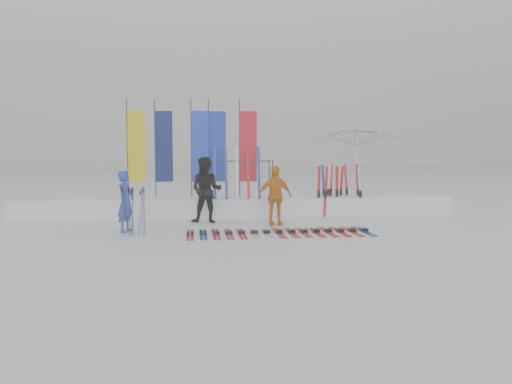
{
  "coord_description": "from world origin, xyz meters",
  "views": [
    {
      "loc": [
        -1.48,
        -11.62,
        2.07
      ],
      "look_at": [
        0.2,
        1.6,
        1.0
      ],
      "focal_mm": 35.0,
      "sensor_mm": 36.0,
      "label": 1
    }
  ],
  "objects": [
    {
      "name": "ski_row",
      "position": [
        0.69,
        0.82,
        0.04
      ],
      "size": [
        4.67,
        1.7,
        0.07
      ],
      "color": "#B41F0E",
      "rests_on": "ground"
    },
    {
      "name": "feather_flags",
      "position": [
        -1.48,
        4.79,
        2.24
      ],
      "size": [
        4.19,
        0.27,
        3.2
      ],
      "color": "#383A3F",
      "rests_on": "ground"
    },
    {
      "name": "person_black",
      "position": [
        -1.09,
        2.89,
        0.96
      ],
      "size": [
        1.09,
        0.95,
        1.93
      ],
      "primitive_type": "imported",
      "rotation": [
        0.0,
        0.0,
        -0.26
      ],
      "color": "black",
      "rests_on": "ground"
    },
    {
      "name": "pole_cluster",
      "position": [
        -2.97,
        0.89,
        0.6
      ],
      "size": [
        0.64,
        0.7,
        1.25
      ],
      "color": "#595B60",
      "rests_on": "ground"
    },
    {
      "name": "ground",
      "position": [
        0.0,
        0.0,
        0.0
      ],
      "size": [
        120.0,
        120.0,
        0.0
      ],
      "primitive_type": "plane",
      "color": "white",
      "rests_on": "ground"
    },
    {
      "name": "person_blue",
      "position": [
        -3.21,
        1.51,
        0.79
      ],
      "size": [
        0.55,
        0.67,
        1.59
      ],
      "primitive_type": "imported",
      "rotation": [
        0.0,
        0.0,
        1.24
      ],
      "color": "#203CBE",
      "rests_on": "ground"
    },
    {
      "name": "tent_canopy",
      "position": [
        4.13,
        4.86,
        1.49
      ],
      "size": [
        4.11,
        4.15,
        2.97
      ],
      "primitive_type": "imported",
      "rotation": [
        0.0,
        0.0,
        0.32
      ],
      "color": "white",
      "rests_on": "ground"
    },
    {
      "name": "person_yellow",
      "position": [
        0.81,
        2.2,
        0.84
      ],
      "size": [
        1.04,
        0.56,
        1.68
      ],
      "primitive_type": "imported",
      "rotation": [
        0.0,
        0.0,
        0.16
      ],
      "color": "orange",
      "rests_on": "ground"
    },
    {
      "name": "snow_bank",
      "position": [
        0.0,
        4.6,
        0.3
      ],
      "size": [
        14.0,
        1.6,
        0.6
      ],
      "primitive_type": "cube",
      "color": "white",
      "rests_on": "ground"
    },
    {
      "name": "ski_rack",
      "position": [
        0.01,
        4.2,
        1.38
      ],
      "size": [
        2.04,
        0.8,
        1.23
      ],
      "color": "#383A3F",
      "rests_on": "ground"
    },
    {
      "name": "upright_skis",
      "position": [
        3.24,
        4.3,
        0.81
      ],
      "size": [
        1.59,
        1.03,
        1.69
      ],
      "color": "red",
      "rests_on": "ground"
    }
  ]
}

